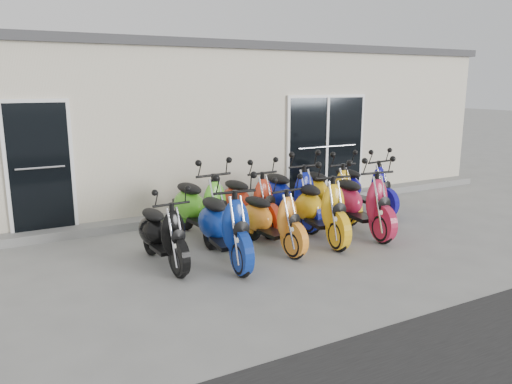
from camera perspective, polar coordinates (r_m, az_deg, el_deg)
ground at (r=8.14m, az=2.03°, el=-5.96°), size 80.00×80.00×0.00m
building at (r=12.52m, az=-10.21°, el=7.78°), size 14.00×6.00×3.20m
roof_cap at (r=12.51m, az=-10.51°, el=15.47°), size 14.20×6.20×0.16m
front_step at (r=9.84m, az=-3.96°, el=-2.28°), size 14.00×0.40×0.15m
door_left at (r=8.94m, az=-23.50°, el=2.99°), size 1.07×0.08×2.22m
door_right at (r=11.06m, az=8.01°, el=5.50°), size 2.02×0.08×2.22m
scooter_front_black at (r=7.16m, az=-10.68°, el=-3.67°), size 0.70×1.68×1.21m
scooter_front_blue at (r=7.16m, az=-3.71°, el=-2.70°), size 0.83×1.94×1.40m
scooter_front_orange_a at (r=7.74m, az=1.72°, el=-2.14°), size 0.80×1.74×1.24m
scooter_front_orange_b at (r=8.24m, az=7.26°, el=-0.77°), size 0.96×1.98×1.40m
scooter_front_red at (r=8.73m, az=11.90°, el=-0.18°), size 0.89×1.97×1.41m
scooter_back_green at (r=8.28m, az=-6.33°, el=-0.60°), size 0.90×1.99×1.42m
scooter_back_red at (r=8.71m, az=-0.86°, el=-0.13°), size 0.86×1.89×1.35m
scooter_back_blue at (r=9.05m, az=3.86°, el=0.60°), size 0.74×1.95×1.43m
scooter_back_yellow at (r=9.59m, az=8.19°, el=0.96°), size 0.75×1.87×1.37m
scooter_back_extra at (r=10.13m, az=12.02°, el=1.37°), size 0.86×1.89×1.35m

